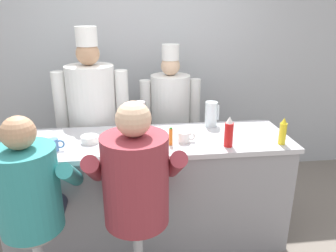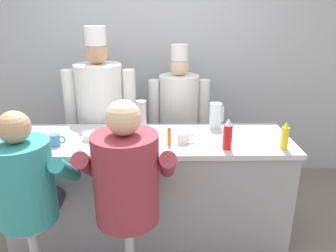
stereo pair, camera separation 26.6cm
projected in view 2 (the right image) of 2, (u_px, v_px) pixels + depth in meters
wall_back at (153, 66)px, 3.88m from camera, size 10.00×0.06×2.70m
diner_counter at (150, 189)px, 2.90m from camera, size 2.37×0.71×0.98m
ketchup_bottle_red at (228, 135)px, 2.49m from camera, size 0.07×0.07×0.25m
mustard_bottle_yellow at (285, 136)px, 2.50m from camera, size 0.06×0.06×0.22m
hot_sauce_bottle_orange at (169, 137)px, 2.57m from camera, size 0.03×0.03×0.15m
water_pitcher_clear at (215, 116)px, 2.94m from camera, size 0.13×0.11×0.23m
breakfast_plate at (109, 149)px, 2.49m from camera, size 0.24×0.24×0.05m
cereal_bowl at (91, 136)px, 2.70m from camera, size 0.14×0.14×0.06m
coffee_mug_white at (184, 138)px, 2.63m from camera, size 0.14×0.10×0.09m
coffee_mug_blue at (56, 140)px, 2.57m from camera, size 0.12×0.08×0.10m
cup_stack_steel at (141, 118)px, 2.74m from camera, size 0.09×0.09×0.31m
diner_seated_teal at (26, 185)px, 2.21m from camera, size 0.61×0.60×1.41m
diner_seated_maroon at (127, 180)px, 2.21m from camera, size 0.66×0.65×1.48m
cook_in_whites_near at (101, 112)px, 3.31m from camera, size 0.72×0.46×1.85m
cook_in_whites_far at (179, 115)px, 3.55m from camera, size 0.65×0.42×1.66m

